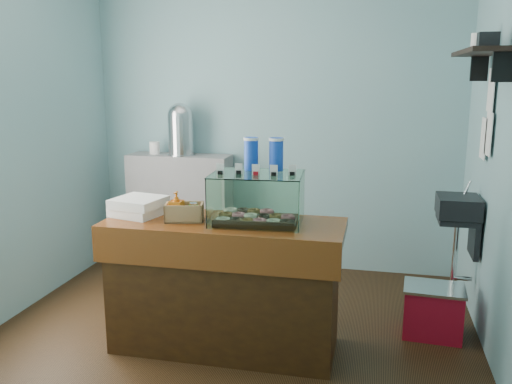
% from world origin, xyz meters
% --- Properties ---
extents(ground, '(3.50, 3.50, 0.00)m').
position_xyz_m(ground, '(0.00, 0.00, 0.00)').
color(ground, black).
rests_on(ground, ground).
extents(room_shell, '(3.54, 3.04, 2.82)m').
position_xyz_m(room_shell, '(0.03, 0.01, 1.71)').
color(room_shell, '#7DADB6').
rests_on(room_shell, ground).
extents(counter, '(1.60, 0.60, 0.90)m').
position_xyz_m(counter, '(0.00, -0.25, 0.46)').
color(counter, '#3F230C').
rests_on(counter, ground).
extents(back_shelf, '(1.00, 0.32, 1.10)m').
position_xyz_m(back_shelf, '(-0.90, 1.32, 0.55)').
color(back_shelf, gray).
rests_on(back_shelf, ground).
extents(display_case, '(0.62, 0.47, 0.54)m').
position_xyz_m(display_case, '(0.22, -0.18, 1.07)').
color(display_case, '#311A0E').
rests_on(display_case, counter).
extents(condiment_crate, '(0.28, 0.20, 0.20)m').
position_xyz_m(condiment_crate, '(-0.27, -0.29, 0.97)').
color(condiment_crate, tan).
rests_on(condiment_crate, counter).
extents(pastry_boxes, '(0.38, 0.38, 0.12)m').
position_xyz_m(pastry_boxes, '(-0.62, -0.21, 0.96)').
color(pastry_boxes, white).
rests_on(pastry_boxes, counter).
extents(coffee_urn, '(0.27, 0.27, 0.50)m').
position_xyz_m(coffee_urn, '(-0.87, 1.30, 1.36)').
color(coffee_urn, silver).
rests_on(coffee_urn, back_shelf).
extents(red_cooler, '(0.44, 0.35, 0.37)m').
position_xyz_m(red_cooler, '(1.42, 0.24, 0.19)').
color(red_cooler, red).
rests_on(red_cooler, ground).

